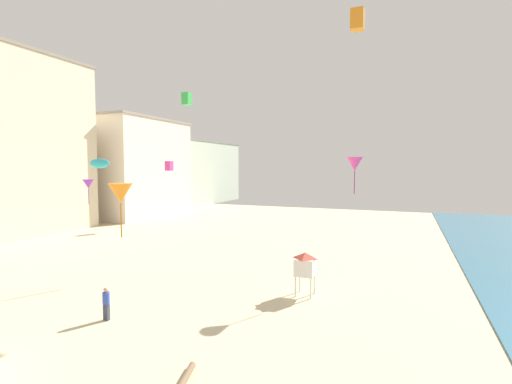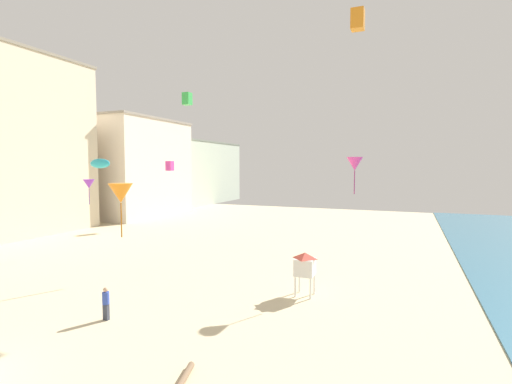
% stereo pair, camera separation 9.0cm
% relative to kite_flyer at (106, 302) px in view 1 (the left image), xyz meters
% --- Properties ---
extents(boardwalk_hotel_mid, '(15.64, 16.44, 14.75)m').
position_rel_kite_flyer_xyz_m(boardwalk_hotel_mid, '(-28.17, 32.89, 6.46)').
color(boardwalk_hotel_mid, silver).
rests_on(boardwalk_hotel_mid, ground).
extents(boardwalk_hotel_far, '(11.02, 22.09, 12.62)m').
position_rel_kite_flyer_xyz_m(boardwalk_hotel_far, '(-28.17, 54.46, 5.40)').
color(boardwalk_hotel_far, '#B7C6B2').
rests_on(boardwalk_hotel_far, ground).
extents(kite_flyer, '(0.34, 0.34, 1.64)m').
position_rel_kite_flyer_xyz_m(kite_flyer, '(0.00, 0.00, 0.00)').
color(kite_flyer, '#383D4C').
rests_on(kite_flyer, ground).
extents(lifeguard_stand, '(1.10, 1.10, 2.55)m').
position_rel_kite_flyer_xyz_m(lifeguard_stand, '(8.16, 7.13, 0.92)').
color(lifeguard_stand, white).
rests_on(lifeguard_stand, ground).
extents(driftwood_log, '(0.76, 2.06, 0.24)m').
position_rel_kite_flyer_xyz_m(driftwood_log, '(6.52, -3.20, -0.80)').
color(driftwood_log, '#7A6047').
rests_on(driftwood_log, ground).
extents(kite_orange_delta, '(1.60, 1.60, 3.64)m').
position_rel_kite_flyer_xyz_m(kite_orange_delta, '(-4.18, 5.84, 4.84)').
color(kite_orange_delta, orange).
extents(kite_orange_box_2, '(0.98, 0.98, 1.54)m').
position_rel_kite_flyer_xyz_m(kite_orange_box_2, '(9.69, 16.55, 17.93)').
color(kite_orange_box_2, orange).
extents(kite_cyan_parafoil, '(2.02, 0.56, 0.79)m').
position_rel_kite_flyer_xyz_m(kite_cyan_parafoil, '(-9.77, 9.74, 6.88)').
color(kite_cyan_parafoil, '#2DB7CC').
extents(kite_purple_delta, '(0.97, 0.97, 2.21)m').
position_rel_kite_flyer_xyz_m(kite_purple_delta, '(-12.33, 10.98, 5.11)').
color(kite_purple_delta, purple).
extents(kite_green_box, '(0.76, 0.76, 1.20)m').
position_rel_kite_flyer_xyz_m(kite_green_box, '(-7.01, 18.60, 13.36)').
color(kite_green_box, green).
extents(kite_magenta_box, '(0.78, 0.78, 1.22)m').
position_rel_kite_flyer_xyz_m(kite_magenta_box, '(-14.37, 25.95, 6.71)').
color(kite_magenta_box, '#DB3D9E').
extents(kite_magenta_delta, '(1.03, 1.03, 2.34)m').
position_rel_kite_flyer_xyz_m(kite_magenta_delta, '(10.47, 10.37, 6.80)').
color(kite_magenta_delta, '#DB3D9E').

